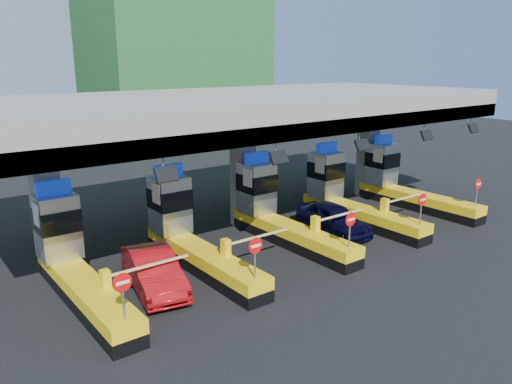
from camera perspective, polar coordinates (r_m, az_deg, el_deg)
ground at (r=25.00m, az=2.60°, el=-5.44°), size 120.00×120.00×0.00m
toll_canopy at (r=25.84m, az=-1.38°, el=9.22°), size 28.00×12.09×7.00m
toll_lane_far_left at (r=20.25m, az=-20.31°, el=-7.16°), size 4.43×8.00×4.16m
toll_lane_left at (r=22.06m, az=-7.86°, el=-4.53°), size 4.43×8.00×4.16m
toll_lane_center at (r=24.76m, az=2.23°, el=-2.23°), size 4.43×8.00×4.16m
toll_lane_right at (r=28.10m, az=10.11°, el=-0.37°), size 4.43×8.00×4.16m
toll_lane_far_right at (r=31.88m, az=16.21°, el=1.08°), size 4.43×8.00×4.16m
bg_building_scaffold at (r=57.06m, az=-9.46°, el=20.04°), size 18.00×12.00×28.00m
van at (r=25.96m, az=8.82°, el=-3.02°), size 2.25×4.72×1.56m
red_car at (r=19.94m, az=-11.62°, el=-8.80°), size 2.54×4.90×1.54m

